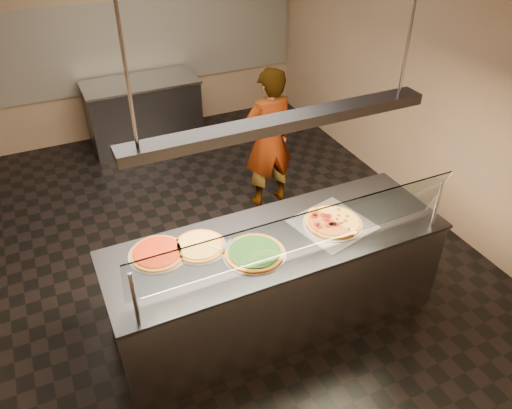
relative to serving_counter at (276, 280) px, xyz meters
name	(u,v)px	position (x,y,z in m)	size (l,w,h in m)	color
ground	(212,240)	(-0.11, 1.31, -0.48)	(5.00, 6.00, 0.02)	black
wall_back	(129,30)	(-0.11, 4.32, 1.03)	(5.00, 0.02, 3.00)	#9F8067
wall_front	(420,353)	(-0.11, -1.70, 1.03)	(5.00, 0.02, 3.00)	#9F8067
wall_right	(418,73)	(2.40, 1.31, 1.03)	(0.02, 6.00, 3.00)	#9F8067
tile_band	(131,45)	(-0.11, 4.29, 0.83)	(4.90, 0.02, 1.20)	silver
serving_counter	(276,280)	(0.00, 0.00, 0.00)	(2.81, 0.94, 0.93)	#B7B7BC
sneeze_guard	(300,233)	(0.00, -0.34, 0.76)	(2.57, 0.18, 0.54)	#B7B7BC
perforated_tray	(333,224)	(0.50, -0.03, 0.47)	(0.68, 0.68, 0.01)	silver
half_pizza_pepperoni	(321,224)	(0.39, -0.03, 0.50)	(0.33, 0.51, 0.05)	#905219
half_pizza_sausage	(344,218)	(0.62, -0.03, 0.49)	(0.33, 0.51, 0.04)	#905219
pizza_spinach	(254,252)	(-0.25, -0.10, 0.48)	(0.50, 0.50, 0.03)	silver
pizza_cheese	(199,245)	(-0.61, 0.16, 0.48)	(0.43, 0.43, 0.03)	silver
pizza_tomato	(157,253)	(-0.93, 0.22, 0.48)	(0.45, 0.45, 0.03)	silver
pizza_spatula	(221,246)	(-0.46, 0.07, 0.49)	(0.27, 0.18, 0.02)	#B7B7BC
prep_table	(144,112)	(-0.16, 3.86, 0.00)	(1.57, 0.74, 0.93)	#38383D
worker	(269,140)	(0.77, 1.73, 0.37)	(0.61, 0.40, 1.67)	#39323E
heat_lamp_housing	(281,123)	(0.00, 0.00, 1.48)	(2.30, 0.18, 0.08)	#38383D
lamp_rod_left	(125,67)	(-1.00, 0.00, 2.03)	(0.02, 0.02, 1.01)	#B7B7BC
lamp_rod_right	(411,25)	(1.00, 0.00, 2.03)	(0.02, 0.02, 1.01)	#B7B7BC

